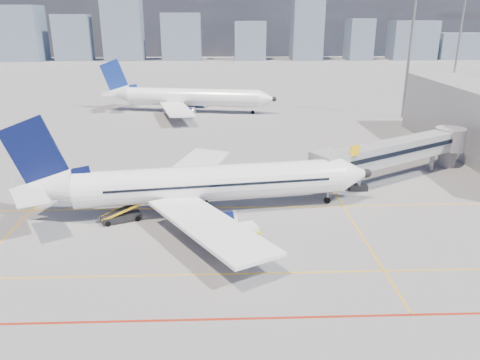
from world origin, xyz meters
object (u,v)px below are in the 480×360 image
Objects in this scene: main_aircraft at (198,184)px; second_aircraft at (186,97)px; baggage_tug at (247,251)px; cargo_dolly at (236,237)px; belt_loader at (123,216)px; ramp_worker at (260,241)px.

main_aircraft is 55.85m from second_aircraft.
second_aircraft reaches higher than baggage_tug.
belt_loader is (-11.43, 6.52, -0.61)m from cargo_dolly.
ramp_worker is at bearing -26.25° from cargo_dolly.
second_aircraft reaches higher than cargo_dolly.
main_aircraft is 10.81m from ramp_worker.
main_aircraft is at bearing -74.41° from second_aircraft.
cargo_dolly is (9.03, -64.10, -2.02)m from second_aircraft.
belt_loader reaches higher than ramp_worker.
belt_loader is (-2.40, -57.58, -2.63)m from second_aircraft.
cargo_dolly is 13.18m from belt_loader.
cargo_dolly is (-0.87, 1.62, 0.52)m from baggage_tug.
main_aircraft is 9.51m from cargo_dolly.
ramp_worker is at bearing -50.14° from belt_loader.
cargo_dolly is 0.78× the size of belt_loader.
second_aircraft is at bearing 64.31° from belt_loader.
cargo_dolly is at bearing 90.60° from ramp_worker.
ramp_worker reaches higher than baggage_tug.
second_aircraft reaches higher than main_aircraft.
main_aircraft is 8.70× the size of cargo_dolly.
baggage_tug is at bearing 146.44° from ramp_worker.
main_aircraft is at bearing 96.10° from cargo_dolly.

